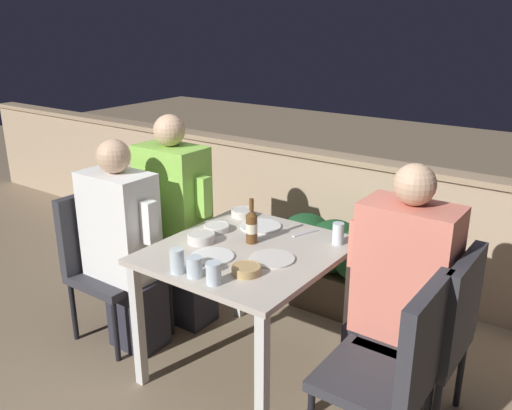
{
  "coord_description": "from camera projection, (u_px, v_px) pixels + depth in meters",
  "views": [
    {
      "loc": [
        1.54,
        -2.08,
        1.88
      ],
      "look_at": [
        0.0,
        0.07,
        0.96
      ],
      "focal_mm": 38.0,
      "sensor_mm": 36.0,
      "label": 1
    }
  ],
  "objects": [
    {
      "name": "fork_0",
      "position": [
        305.0,
        233.0,
        3.01
      ],
      "size": [
        0.08,
        0.17,
        0.01
      ],
      "color": "silver",
      "rests_on": "dining_table"
    },
    {
      "name": "chair_right_near",
      "position": [
        399.0,
        363.0,
        2.23
      ],
      "size": [
        0.45,
        0.44,
        0.9
      ],
      "color": "#333338",
      "rests_on": "ground_plane"
    },
    {
      "name": "bowl_1",
      "position": [
        246.0,
        269.0,
        2.53
      ],
      "size": [
        0.14,
        0.14,
        0.04
      ],
      "color": "tan",
      "rests_on": "dining_table"
    },
    {
      "name": "chair_left_near",
      "position": [
        103.0,
        253.0,
        3.27
      ],
      "size": [
        0.45,
        0.44,
        0.9
      ],
      "color": "#333338",
      "rests_on": "ground_plane"
    },
    {
      "name": "person_green_blouse",
      "position": [
        177.0,
        222.0,
        3.38
      ],
      "size": [
        0.5,
        0.26,
        1.34
      ],
      "color": "#282833",
      "rests_on": "ground_plane"
    },
    {
      "name": "plate_2",
      "position": [
        261.0,
        226.0,
        3.11
      ],
      "size": [
        0.24,
        0.24,
        0.01
      ],
      "color": "white",
      "rests_on": "dining_table"
    },
    {
      "name": "chair_right_far",
      "position": [
        438.0,
        326.0,
        2.5
      ],
      "size": [
        0.45,
        0.44,
        0.9
      ],
      "color": "#333338",
      "rests_on": "ground_plane"
    },
    {
      "name": "person_white_polo",
      "position": [
        125.0,
        246.0,
        3.12
      ],
      "size": [
        0.49,
        0.26,
        1.25
      ],
      "color": "#282833",
      "rests_on": "ground_plane"
    },
    {
      "name": "plate_1",
      "position": [
        212.0,
        256.0,
        2.71
      ],
      "size": [
        0.22,
        0.22,
        0.01
      ],
      "color": "white",
      "rests_on": "dining_table"
    },
    {
      "name": "potted_plant",
      "position": [
        187.0,
        223.0,
        4.05
      ],
      "size": [
        0.29,
        0.29,
        0.69
      ],
      "color": "brown",
      "rests_on": "ground_plane"
    },
    {
      "name": "glass_cup_2",
      "position": [
        194.0,
        267.0,
        2.5
      ],
      "size": [
        0.07,
        0.07,
        0.1
      ],
      "color": "silver",
      "rests_on": "dining_table"
    },
    {
      "name": "bowl_0",
      "position": [
        217.0,
        227.0,
        3.05
      ],
      "size": [
        0.14,
        0.14,
        0.04
      ],
      "color": "silver",
      "rests_on": "dining_table"
    },
    {
      "name": "dining_table",
      "position": [
        248.0,
        265.0,
        2.85
      ],
      "size": [
        0.89,
        0.97,
        0.74
      ],
      "color": "#BCB2A3",
      "rests_on": "ground_plane"
    },
    {
      "name": "bowl_3",
      "position": [
        242.0,
        212.0,
        3.27
      ],
      "size": [
        0.14,
        0.14,
        0.04
      ],
      "color": "beige",
      "rests_on": "dining_table"
    },
    {
      "name": "glass_cup_3",
      "position": [
        177.0,
        261.0,
        2.53
      ],
      "size": [
        0.07,
        0.07,
        0.12
      ],
      "color": "silver",
      "rests_on": "dining_table"
    },
    {
      "name": "plate_0",
      "position": [
        272.0,
        259.0,
        2.69
      ],
      "size": [
        0.23,
        0.23,
        0.01
      ],
      "color": "silver",
      "rests_on": "dining_table"
    },
    {
      "name": "chair_left_far",
      "position": [
        156.0,
        235.0,
        3.53
      ],
      "size": [
        0.45,
        0.44,
        0.9
      ],
      "color": "#333338",
      "rests_on": "ground_plane"
    },
    {
      "name": "parapet_wall",
      "position": [
        358.0,
        221.0,
        3.94
      ],
      "size": [
        9.0,
        0.18,
        0.94
      ],
      "color": "tan",
      "rests_on": "ground_plane"
    },
    {
      "name": "beer_bottle",
      "position": [
        252.0,
        226.0,
        2.86
      ],
      "size": [
        0.06,
        0.06,
        0.25
      ],
      "color": "brown",
      "rests_on": "dining_table"
    },
    {
      "name": "person_coral_top",
      "position": [
        398.0,
        293.0,
        2.57
      ],
      "size": [
        0.51,
        0.26,
        1.28
      ],
      "color": "#282833",
      "rests_on": "ground_plane"
    },
    {
      "name": "planter_hedge",
      "position": [
        331.0,
        259.0,
        3.64
      ],
      "size": [
        0.8,
        0.47,
        0.61
      ],
      "color": "brown",
      "rests_on": "ground_plane"
    },
    {
      "name": "bowl_2",
      "position": [
        201.0,
        237.0,
        2.89
      ],
      "size": [
        0.15,
        0.15,
        0.05
      ],
      "color": "beige",
      "rests_on": "dining_table"
    },
    {
      "name": "glass_cup_1",
      "position": [
        214.0,
        273.0,
        2.43
      ],
      "size": [
        0.07,
        0.07,
        0.1
      ],
      "color": "silver",
      "rests_on": "dining_table"
    },
    {
      "name": "ground_plane",
      "position": [
        249.0,
        368.0,
        3.06
      ],
      "size": [
        16.0,
        16.0,
        0.0
      ],
      "primitive_type": "plane",
      "color": "#847056"
    },
    {
      "name": "glass_cup_0",
      "position": [
        338.0,
        234.0,
        2.86
      ],
      "size": [
        0.06,
        0.06,
        0.12
      ],
      "color": "silver",
      "rests_on": "dining_table"
    }
  ]
}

